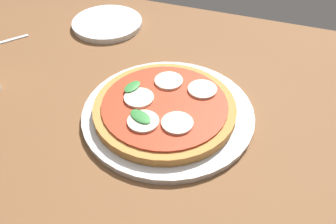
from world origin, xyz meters
name	(u,v)px	position (x,y,z in m)	size (l,w,h in m)	color
dining_table	(172,161)	(0.00, 0.00, 0.68)	(1.54, 0.94, 0.78)	brown
serving_tray	(168,114)	(0.02, -0.03, 0.78)	(0.33, 0.33, 0.01)	silver
pizza	(165,108)	(0.02, -0.02, 0.80)	(0.27, 0.27, 0.03)	#C6843F
plate_white	(107,23)	(0.28, -0.30, 0.78)	(0.18, 0.18, 0.01)	white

